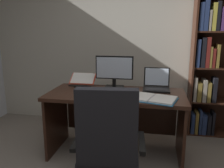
{
  "coord_description": "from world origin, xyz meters",
  "views": [
    {
      "loc": [
        0.27,
        -1.36,
        1.46
      ],
      "look_at": [
        -0.19,
        1.11,
        0.87
      ],
      "focal_mm": 37.56,
      "sensor_mm": 36.0,
      "label": 1
    }
  ],
  "objects_px": {
    "laptop": "(156,85)",
    "keyboard": "(109,95)",
    "computer_mouse": "(82,93)",
    "office_chair": "(108,154)",
    "open_binder": "(152,98)",
    "desk": "(117,108)",
    "reading_stand_with_book": "(83,80)",
    "bookshelf": "(215,68)",
    "pen": "(136,94)",
    "notepad": "(134,94)",
    "monitor": "(114,72)"
  },
  "relations": [
    {
      "from": "reading_stand_with_book",
      "to": "notepad",
      "type": "height_order",
      "value": "reading_stand_with_book"
    },
    {
      "from": "bookshelf",
      "to": "office_chair",
      "type": "height_order",
      "value": "bookshelf"
    },
    {
      "from": "monitor",
      "to": "desk",
      "type": "bearing_deg",
      "value": -68.4
    },
    {
      "from": "laptop",
      "to": "notepad",
      "type": "height_order",
      "value": "laptop"
    },
    {
      "from": "reading_stand_with_book",
      "to": "keyboard",
      "type": "bearing_deg",
      "value": -43.94
    },
    {
      "from": "bookshelf",
      "to": "pen",
      "type": "distance_m",
      "value": 1.33
    },
    {
      "from": "open_binder",
      "to": "bookshelf",
      "type": "bearing_deg",
      "value": 66.04
    },
    {
      "from": "bookshelf",
      "to": "reading_stand_with_book",
      "type": "distance_m",
      "value": 1.79
    },
    {
      "from": "pen",
      "to": "desk",
      "type": "bearing_deg",
      "value": 152.65
    },
    {
      "from": "laptop",
      "to": "computer_mouse",
      "type": "height_order",
      "value": "laptop"
    },
    {
      "from": "keyboard",
      "to": "bookshelf",
      "type": "bearing_deg",
      "value": 36.27
    },
    {
      "from": "office_chair",
      "to": "monitor",
      "type": "height_order",
      "value": "monitor"
    },
    {
      "from": "office_chair",
      "to": "open_binder",
      "type": "xyz_separation_m",
      "value": [
        0.33,
        0.6,
        0.33
      ]
    },
    {
      "from": "monitor",
      "to": "pen",
      "type": "height_order",
      "value": "monitor"
    },
    {
      "from": "keyboard",
      "to": "reading_stand_with_book",
      "type": "xyz_separation_m",
      "value": [
        -0.42,
        0.4,
        0.06
      ]
    },
    {
      "from": "keyboard",
      "to": "office_chair",
      "type": "bearing_deg",
      "value": -78.75
    },
    {
      "from": "computer_mouse",
      "to": "reading_stand_with_book",
      "type": "height_order",
      "value": "reading_stand_with_book"
    },
    {
      "from": "desk",
      "to": "notepad",
      "type": "bearing_deg",
      "value": -29.55
    },
    {
      "from": "laptop",
      "to": "keyboard",
      "type": "height_order",
      "value": "laptop"
    },
    {
      "from": "open_binder",
      "to": "desk",
      "type": "bearing_deg",
      "value": 163.63
    },
    {
      "from": "laptop",
      "to": "keyboard",
      "type": "bearing_deg",
      "value": -144.49
    },
    {
      "from": "desk",
      "to": "laptop",
      "type": "distance_m",
      "value": 0.54
    },
    {
      "from": "laptop",
      "to": "reading_stand_with_book",
      "type": "height_order",
      "value": "laptop"
    },
    {
      "from": "computer_mouse",
      "to": "pen",
      "type": "relative_size",
      "value": 0.74
    },
    {
      "from": "laptop",
      "to": "computer_mouse",
      "type": "distance_m",
      "value": 0.89
    },
    {
      "from": "office_chair",
      "to": "open_binder",
      "type": "distance_m",
      "value": 0.77
    },
    {
      "from": "computer_mouse",
      "to": "keyboard",
      "type": "bearing_deg",
      "value": 0.0
    },
    {
      "from": "desk",
      "to": "keyboard",
      "type": "bearing_deg",
      "value": -106.87
    },
    {
      "from": "notepad",
      "to": "computer_mouse",
      "type": "bearing_deg",
      "value": -171.63
    },
    {
      "from": "office_chair",
      "to": "notepad",
      "type": "bearing_deg",
      "value": 73.51
    },
    {
      "from": "office_chair",
      "to": "notepad",
      "type": "relative_size",
      "value": 4.92
    },
    {
      "from": "office_chair",
      "to": "computer_mouse",
      "type": "bearing_deg",
      "value": 117.57
    },
    {
      "from": "computer_mouse",
      "to": "open_binder",
      "type": "distance_m",
      "value": 0.77
    },
    {
      "from": "laptop",
      "to": "computer_mouse",
      "type": "relative_size",
      "value": 2.99
    },
    {
      "from": "office_chair",
      "to": "computer_mouse",
      "type": "xyz_separation_m",
      "value": [
        -0.43,
        0.65,
        0.34
      ]
    },
    {
      "from": "desk",
      "to": "reading_stand_with_book",
      "type": "height_order",
      "value": "reading_stand_with_book"
    },
    {
      "from": "laptop",
      "to": "open_binder",
      "type": "height_order",
      "value": "laptop"
    },
    {
      "from": "desk",
      "to": "open_binder",
      "type": "distance_m",
      "value": 0.53
    },
    {
      "from": "bookshelf",
      "to": "keyboard",
      "type": "height_order",
      "value": "bookshelf"
    },
    {
      "from": "laptop",
      "to": "open_binder",
      "type": "distance_m",
      "value": 0.42
    },
    {
      "from": "reading_stand_with_book",
      "to": "open_binder",
      "type": "relative_size",
      "value": 0.58
    },
    {
      "from": "office_chair",
      "to": "reading_stand_with_book",
      "type": "height_order",
      "value": "office_chair"
    },
    {
      "from": "notepad",
      "to": "pen",
      "type": "relative_size",
      "value": 1.5
    },
    {
      "from": "bookshelf",
      "to": "computer_mouse",
      "type": "height_order",
      "value": "bookshelf"
    },
    {
      "from": "computer_mouse",
      "to": "pen",
      "type": "xyz_separation_m",
      "value": [
        0.59,
        0.08,
        -0.01
      ]
    },
    {
      "from": "bookshelf",
      "to": "monitor",
      "type": "xyz_separation_m",
      "value": [
        -1.29,
        -0.59,
        0.0
      ]
    },
    {
      "from": "bookshelf",
      "to": "notepad",
      "type": "xyz_separation_m",
      "value": [
        -1.02,
        -0.86,
        -0.19
      ]
    },
    {
      "from": "open_binder",
      "to": "pen",
      "type": "height_order",
      "value": "open_binder"
    },
    {
      "from": "office_chair",
      "to": "bookshelf",
      "type": "bearing_deg",
      "value": 48.34
    },
    {
      "from": "bookshelf",
      "to": "reading_stand_with_book",
      "type": "bearing_deg",
      "value": -162.47
    }
  ]
}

